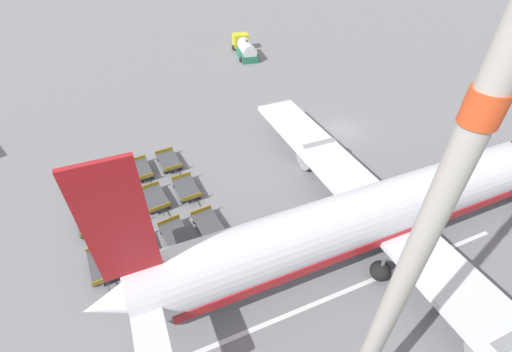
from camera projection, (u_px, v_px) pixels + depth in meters
The scene contains 17 objects.
ground_plane at pixel (343, 131), 37.75m from camera, with size 500.00×500.00×0.00m, color gray.
airplane at pixel (398, 206), 24.28m from camera, with size 37.11×42.42×12.01m.
fuel_tanker_primary at pixel (245, 49), 54.91m from camera, with size 8.28×4.21×2.84m.
baggage_dolly_row_near_col_a at pixel (80, 187), 29.61m from camera, with size 3.88×1.95×0.92m.
baggage_dolly_row_near_col_b at pixel (90, 221), 26.49m from camera, with size 3.90×2.04×0.92m.
baggage_dolly_row_near_col_c at pixel (103, 264), 23.32m from camera, with size 3.89×1.98×0.92m.
baggage_dolly_row_mid_a_col_a at pixel (112, 178), 30.60m from camera, with size 3.92×2.10×0.92m.
baggage_dolly_row_mid_a_col_b at pixel (125, 211), 27.34m from camera, with size 3.90×2.03×0.92m.
baggage_dolly_row_mid_a_col_c at pixel (139, 251), 24.20m from camera, with size 3.86×1.92×0.92m.
baggage_dolly_row_mid_b_col_a at pixel (141, 170), 31.48m from camera, with size 3.87×1.94×0.92m.
baggage_dolly_row_mid_b_col_b at pixel (155, 198), 28.46m from camera, with size 3.92×2.09×0.92m.
baggage_dolly_row_mid_b_col_c at pixel (176, 235), 25.34m from camera, with size 3.92×2.13×0.92m.
baggage_dolly_row_far_col_a at pixel (169, 161), 32.53m from camera, with size 3.89×1.98×0.92m.
baggage_dolly_row_far_col_b at pixel (187, 188), 29.45m from camera, with size 3.86×1.92×0.92m.
baggage_dolly_row_far_col_c at pixel (209, 225), 26.15m from camera, with size 3.90×2.04×0.92m.
apron_light_mast at pixel (404, 278), 8.36m from camera, with size 2.00×0.70×22.10m.
stand_guidance_stripe at pixel (305, 308), 21.37m from camera, with size 1.22×31.85×0.01m.
Camera 1 is at (25.51, -22.27, 19.88)m, focal length 24.00 mm.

